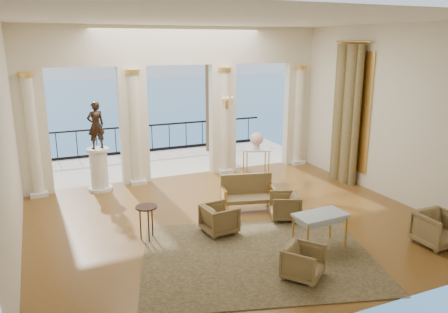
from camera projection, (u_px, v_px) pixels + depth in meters
name	position (u px, v px, depth m)	size (l,w,h in m)	color
floor	(233.00, 221.00, 10.17)	(9.00, 9.00, 0.00)	#49270A
room_walls	(257.00, 104.00, 8.45)	(9.00, 9.00, 9.00)	beige
arcade	(180.00, 93.00, 12.91)	(9.00, 0.56, 4.50)	#ECE3C4
terrace	(164.00, 162.00, 15.33)	(10.00, 3.60, 0.10)	beige
balustrade	(152.00, 141.00, 16.63)	(9.00, 0.06, 1.03)	black
palm_tree	(208.00, 41.00, 15.76)	(2.00, 2.00, 4.50)	#4C3823
sea	(65.00, 112.00, 64.94)	(160.00, 160.00, 0.00)	teal
curtain	(346.00, 114.00, 12.64)	(0.33, 1.40, 4.09)	brown
window_frame	(351.00, 111.00, 12.69)	(0.04, 1.60, 3.40)	#E6AE4B
wall_sconce	(227.00, 104.00, 13.26)	(0.30, 0.11, 0.33)	#E6AE4B
rug	(257.00, 256.00, 8.46)	(4.39, 3.41, 0.02)	#2B2F16
armchair_a	(303.00, 261.00, 7.63)	(0.64, 0.60, 0.66)	#4C381E
armchair_b	(438.00, 228.00, 8.86)	(0.76, 0.71, 0.78)	#4C381E
armchair_c	(285.00, 205.00, 10.21)	(0.67, 0.62, 0.68)	#4C381E
armchair_d	(219.00, 217.00, 9.47)	(0.68, 0.64, 0.70)	#4C381E
settee	(247.00, 192.00, 10.83)	(1.39, 0.85, 0.86)	#4C381E
game_table	(320.00, 217.00, 8.70)	(1.08, 0.63, 0.72)	#98ABBD
pedestal	(99.00, 170.00, 12.17)	(0.66, 0.66, 1.21)	silver
statue	(96.00, 125.00, 11.84)	(0.47, 0.31, 1.29)	black
console_table	(256.00, 154.00, 13.55)	(0.92, 0.59, 0.82)	silver
urn	(257.00, 140.00, 13.44)	(0.41, 0.41, 0.54)	white
side_table	(147.00, 211.00, 9.06)	(0.46, 0.46, 0.74)	black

